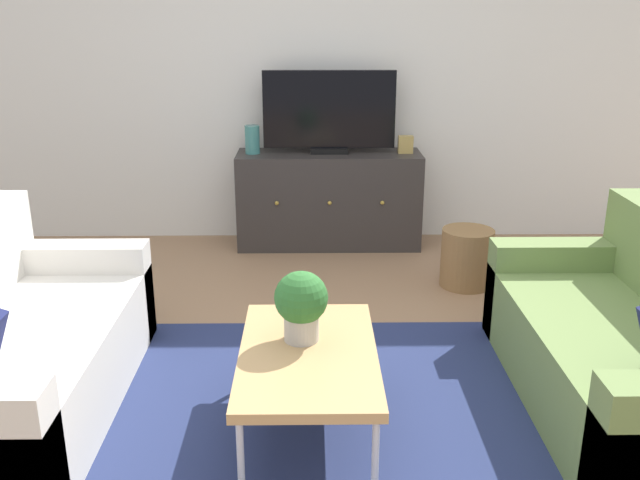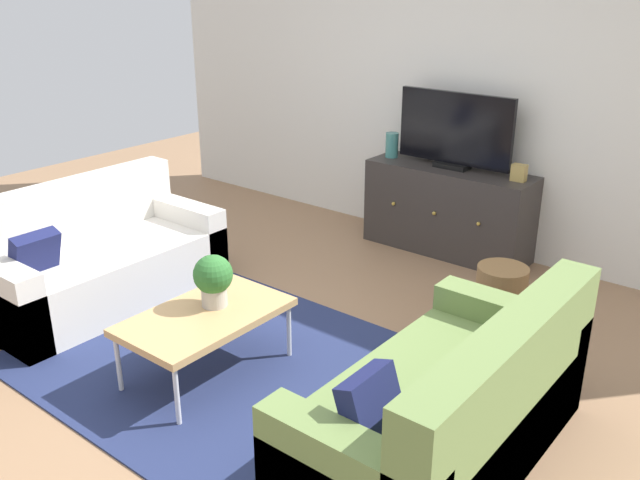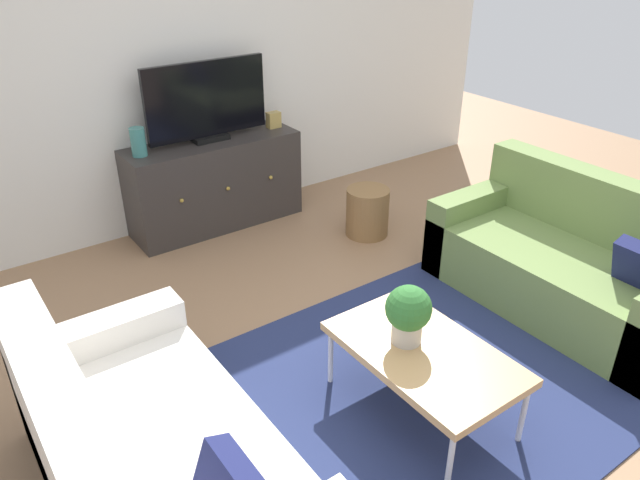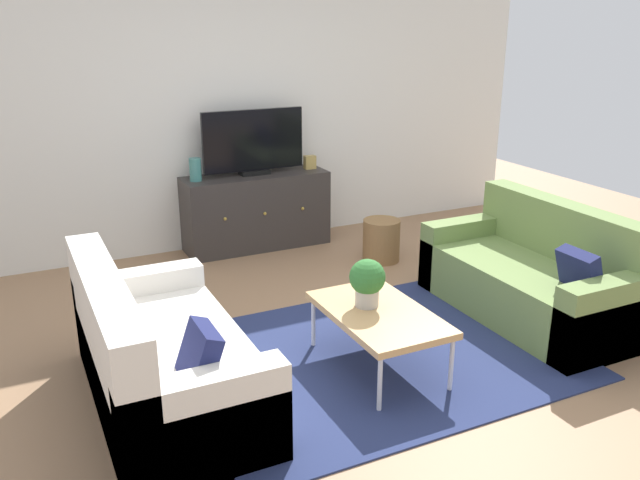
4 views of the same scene
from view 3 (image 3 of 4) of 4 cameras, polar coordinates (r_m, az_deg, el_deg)
ground_plane at (r=3.49m, az=6.67°, el=-12.55°), size 10.00×10.00×0.00m
wall_back at (r=4.91m, az=-13.36°, el=16.76°), size 6.40×0.12×2.70m
area_rug at (r=3.41m, az=8.39°, el=-13.77°), size 2.50×1.90×0.01m
couch_left_side at (r=2.72m, az=-16.24°, el=-20.44°), size 0.83×1.66×0.83m
couch_right_side at (r=4.24m, az=22.55°, el=-2.13°), size 0.83×1.66×0.83m
coffee_table at (r=3.07m, az=9.80°, el=-10.58°), size 0.58×0.96×0.40m
potted_plant at (r=2.99m, az=8.33°, el=-6.77°), size 0.23×0.23×0.31m
tv_console at (r=4.98m, az=-9.89°, el=5.30°), size 1.39×0.47×0.72m
flat_screen_tv at (r=4.78m, az=-10.66°, el=12.72°), size 0.98×0.16×0.61m
glass_vase at (r=4.62m, az=-16.79°, el=8.85°), size 0.11×0.11×0.21m
mantel_clock at (r=5.09m, az=-4.41°, el=11.25°), size 0.11×0.07×0.13m
wicker_basket at (r=4.82m, az=4.50°, el=2.66°), size 0.34×0.34×0.39m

